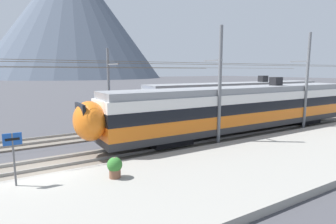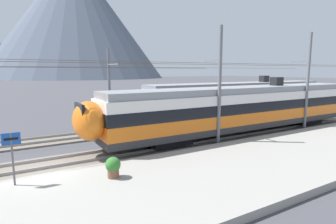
{
  "view_description": "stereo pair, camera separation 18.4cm",
  "coord_description": "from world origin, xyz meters",
  "px_view_note": "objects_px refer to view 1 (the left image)",
  "views": [
    {
      "loc": [
        -1.35,
        -14.24,
        5.08
      ],
      "look_at": [
        9.29,
        3.29,
        2.0
      ],
      "focal_mm": 29.4,
      "sensor_mm": 36.0,
      "label": 1
    },
    {
      "loc": [
        -1.19,
        -14.33,
        5.08
      ],
      "look_at": [
        9.29,
        3.29,
        2.0
      ],
      "focal_mm": 29.4,
      "sensor_mm": 36.0,
      "label": 2
    }
  ],
  "objects_px": {
    "potted_plant_platform_edge": "(115,166)",
    "platform_sign": "(13,147)",
    "catenary_mast_east": "(306,81)",
    "catenary_mast_mid": "(219,85)",
    "train_far_track": "(237,98)",
    "train_near_platform": "(240,108)",
    "catenary_mast_far_side": "(109,86)"
  },
  "relations": [
    {
      "from": "potted_plant_platform_edge",
      "to": "platform_sign",
      "type": "bearing_deg",
      "value": 161.17
    },
    {
      "from": "train_near_platform",
      "to": "train_far_track",
      "type": "bearing_deg",
      "value": 46.72
    },
    {
      "from": "train_near_platform",
      "to": "train_far_track",
      "type": "height_order",
      "value": "same"
    },
    {
      "from": "train_near_platform",
      "to": "platform_sign",
      "type": "distance_m",
      "value": 15.98
    },
    {
      "from": "train_near_platform",
      "to": "platform_sign",
      "type": "relative_size",
      "value": 11.28
    },
    {
      "from": "train_near_platform",
      "to": "platform_sign",
      "type": "height_order",
      "value": "train_near_platform"
    },
    {
      "from": "train_far_track",
      "to": "platform_sign",
      "type": "relative_size",
      "value": 10.77
    },
    {
      "from": "train_near_platform",
      "to": "catenary_mast_mid",
      "type": "relative_size",
      "value": 0.55
    },
    {
      "from": "catenary_mast_mid",
      "to": "catenary_mast_far_side",
      "type": "xyz_separation_m",
      "value": [
        -4.34,
        9.19,
        -0.41
      ]
    },
    {
      "from": "potted_plant_platform_edge",
      "to": "train_far_track",
      "type": "bearing_deg",
      "value": 29.64
    },
    {
      "from": "catenary_mast_east",
      "to": "potted_plant_platform_edge",
      "type": "height_order",
      "value": "catenary_mast_east"
    },
    {
      "from": "train_far_track",
      "to": "potted_plant_platform_edge",
      "type": "relative_size",
      "value": 25.58
    },
    {
      "from": "catenary_mast_mid",
      "to": "platform_sign",
      "type": "xyz_separation_m",
      "value": [
        -12.19,
        -1.42,
        -2.14
      ]
    },
    {
      "from": "catenary_mast_mid",
      "to": "potted_plant_platform_edge",
      "type": "xyz_separation_m",
      "value": [
        -8.37,
        -2.72,
        -3.25
      ]
    },
    {
      "from": "train_far_track",
      "to": "potted_plant_platform_edge",
      "type": "distance_m",
      "value": 19.91
    },
    {
      "from": "train_near_platform",
      "to": "catenary_mast_far_side",
      "type": "relative_size",
      "value": 0.55
    },
    {
      "from": "catenary_mast_mid",
      "to": "catenary_mast_far_side",
      "type": "relative_size",
      "value": 1.0
    },
    {
      "from": "catenary_mast_mid",
      "to": "train_near_platform",
      "type": "bearing_deg",
      "value": 21.8
    },
    {
      "from": "train_near_platform",
      "to": "catenary_mast_mid",
      "type": "xyz_separation_m",
      "value": [
        -3.54,
        -1.41,
        1.92
      ]
    },
    {
      "from": "catenary_mast_mid",
      "to": "catenary_mast_far_side",
      "type": "bearing_deg",
      "value": 115.25
    },
    {
      "from": "train_near_platform",
      "to": "train_far_track",
      "type": "xyz_separation_m",
      "value": [
        5.35,
        5.69,
        -0.0
      ]
    },
    {
      "from": "catenary_mast_east",
      "to": "platform_sign",
      "type": "bearing_deg",
      "value": -176.3
    },
    {
      "from": "train_near_platform",
      "to": "catenary_mast_mid",
      "type": "distance_m",
      "value": 4.26
    },
    {
      "from": "train_near_platform",
      "to": "catenary_mast_far_side",
      "type": "bearing_deg",
      "value": 135.34
    },
    {
      "from": "train_far_track",
      "to": "catenary_mast_mid",
      "type": "relative_size",
      "value": 0.53
    },
    {
      "from": "potted_plant_platform_edge",
      "to": "catenary_mast_east",
      "type": "bearing_deg",
      "value": 8.56
    },
    {
      "from": "train_far_track",
      "to": "catenary_mast_east",
      "type": "xyz_separation_m",
      "value": [
        0.79,
        -7.1,
        2.03
      ]
    },
    {
      "from": "catenary_mast_east",
      "to": "catenary_mast_far_side",
      "type": "xyz_separation_m",
      "value": [
        -14.02,
        9.2,
        -0.52
      ]
    },
    {
      "from": "catenary_mast_east",
      "to": "catenary_mast_far_side",
      "type": "bearing_deg",
      "value": 146.73
    },
    {
      "from": "train_far_track",
      "to": "train_near_platform",
      "type": "bearing_deg",
      "value": -133.28
    },
    {
      "from": "catenary_mast_east",
      "to": "potted_plant_platform_edge",
      "type": "bearing_deg",
      "value": -171.44
    },
    {
      "from": "train_far_track",
      "to": "catenary_mast_mid",
      "type": "height_order",
      "value": "catenary_mast_mid"
    }
  ]
}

